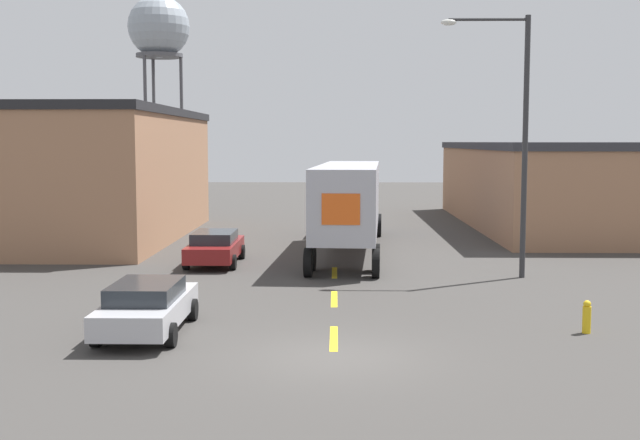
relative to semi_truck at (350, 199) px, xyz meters
The scene contains 10 objects.
ground_plane 18.12m from the semi_truck, 92.23° to the right, with size 160.00×160.00×0.00m, color #3D3A38.
road_centerline 11.36m from the semi_truck, 93.61° to the right, with size 0.20×12.79×0.01m.
warehouse_left 14.54m from the semi_truck, 160.09° to the left, with size 10.16×18.40×6.64m.
warehouse_right 17.89m from the semi_truck, 39.72° to the left, with size 13.19×23.77×4.93m.
semi_truck is the anchor object (origin of this frame).
parked_car_left_far 7.02m from the semi_truck, 144.62° to the right, with size 2.05×4.76×1.35m.
parked_car_left_near 16.73m from the semi_truck, 109.50° to the right, with size 2.05×4.76×1.35m.
water_tower 37.86m from the semi_truck, 115.73° to the left, with size 5.18×5.18×17.19m.
street_lamp 9.53m from the semi_truck, 49.83° to the right, with size 3.20×0.32×9.45m.
fire_hydrant 16.69m from the semi_truck, 69.25° to the right, with size 0.22×0.22×0.87m.
Camera 1 is at (0.04, -18.13, 4.96)m, focal length 45.00 mm.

